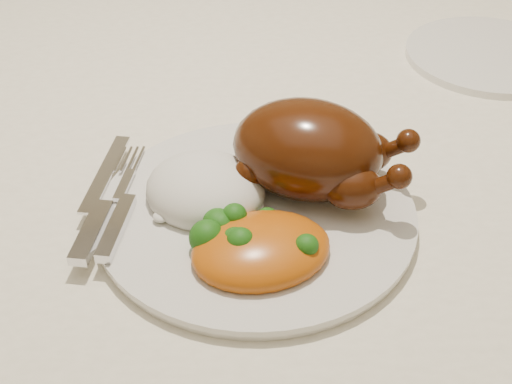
{
  "coord_description": "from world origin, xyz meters",
  "views": [
    {
      "loc": [
        0.09,
        -0.69,
        1.18
      ],
      "look_at": [
        0.1,
        -0.2,
        0.8
      ],
      "focal_mm": 50.0,
      "sensor_mm": 36.0,
      "label": 1
    }
  ],
  "objects_px": {
    "dinner_plate": "(256,215)",
    "roast_chicken": "(312,150)",
    "dining_table": "(164,182)",
    "side_plate": "(490,55)"
  },
  "relations": [
    {
      "from": "dining_table",
      "to": "side_plate",
      "type": "distance_m",
      "value": 0.43
    },
    {
      "from": "dining_table",
      "to": "dinner_plate",
      "type": "distance_m",
      "value": 0.25
    },
    {
      "from": "dinner_plate",
      "to": "side_plate",
      "type": "bearing_deg",
      "value": 44.97
    },
    {
      "from": "dining_table",
      "to": "dinner_plate",
      "type": "height_order",
      "value": "dinner_plate"
    },
    {
      "from": "dinner_plate",
      "to": "roast_chicken",
      "type": "relative_size",
      "value": 1.55
    },
    {
      "from": "dinner_plate",
      "to": "roast_chicken",
      "type": "bearing_deg",
      "value": 31.41
    },
    {
      "from": "roast_chicken",
      "to": "dinner_plate",
      "type": "bearing_deg",
      "value": -129.41
    },
    {
      "from": "dinner_plate",
      "to": "side_plate",
      "type": "relative_size",
      "value": 1.36
    },
    {
      "from": "dining_table",
      "to": "side_plate",
      "type": "bearing_deg",
      "value": 14.49
    },
    {
      "from": "dinner_plate",
      "to": "roast_chicken",
      "type": "height_order",
      "value": "roast_chicken"
    }
  ]
}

